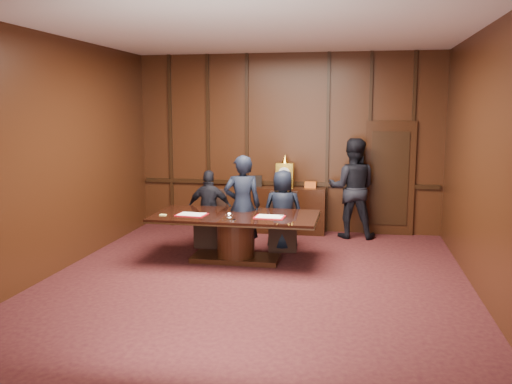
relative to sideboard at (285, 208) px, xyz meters
The scene contains 13 objects.
room 3.36m from the sideboard, 88.80° to the right, with size 7.00×7.04×3.50m.
sideboard is the anchor object (origin of this frame).
conference_table 2.22m from the sideboard, 103.09° to the right, with size 2.62×1.32×0.76m.
folder_left 2.63m from the sideboard, 116.79° to the right, with size 0.49×0.37×0.02m.
folder_right 2.30m from the sideboard, 88.28° to the right, with size 0.47×0.35×0.02m.
inkstand 2.68m from the sideboard, 100.89° to the right, with size 0.20×0.14×0.12m.
notepad 2.94m from the sideboard, 123.55° to the right, with size 0.10×0.07×0.01m, color #F3DD77.
chair_left 1.73m from the sideboard, 131.91° to the right, with size 0.50×0.50×0.99m.
chair_right 1.31m from the sideboard, 83.55° to the right, with size 0.53×0.53×0.99m.
signatory_left 1.79m from the sideboard, 130.27° to the right, with size 0.80×0.33×1.36m, color black.
signatory_right 1.38m from the sideboard, 83.80° to the right, with size 0.68×0.45×1.40m, color black.
witness_left 1.91m from the sideboard, 104.33° to the right, with size 0.61×0.40×1.68m, color black.
witness_right 1.39m from the sideboard, ahead, with size 0.92×0.71×1.89m, color black.
Camera 1 is at (1.38, -7.16, 2.44)m, focal length 38.00 mm.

